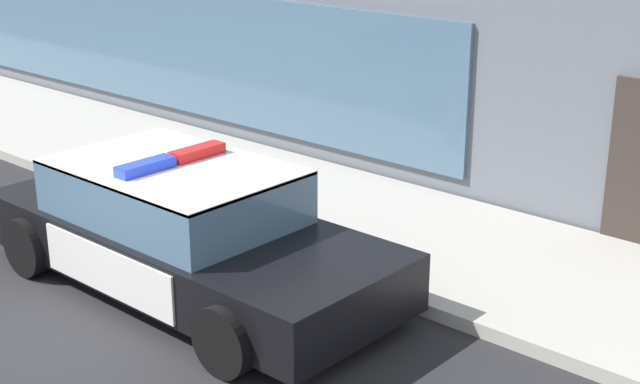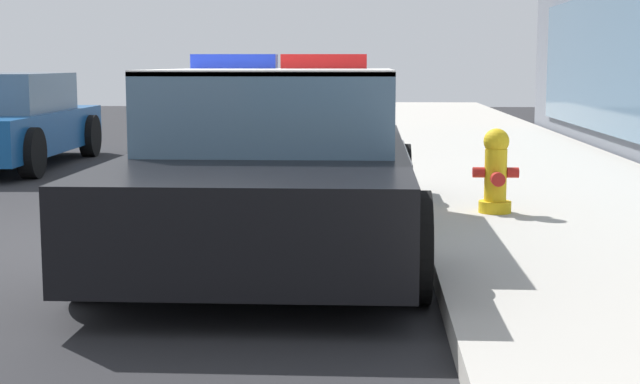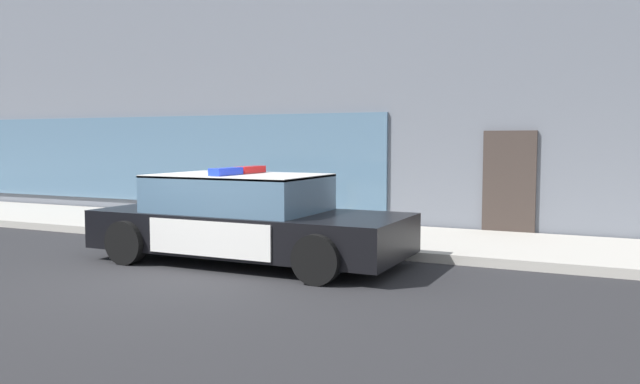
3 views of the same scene
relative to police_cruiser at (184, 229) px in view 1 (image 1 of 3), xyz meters
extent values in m
plane|color=#262628|center=(-0.16, -1.37, -0.68)|extent=(48.00, 48.00, 0.00)
cube|color=#B2ADA3|center=(-0.16, 2.64, -0.61)|extent=(48.00, 3.02, 0.15)
cube|color=slate|center=(-5.34, 4.17, 0.77)|extent=(12.42, 0.08, 2.10)
cube|color=black|center=(0.06, 0.00, -0.18)|extent=(4.95, 1.96, 0.60)
cube|color=silver|center=(1.64, 0.00, -0.02)|extent=(1.69, 1.91, 0.05)
cube|color=silver|center=(-1.67, 0.00, -0.02)|extent=(1.39, 1.91, 0.05)
cube|color=silver|center=(-0.04, 0.98, -0.18)|extent=(2.08, 0.03, 0.51)
cube|color=silver|center=(-0.04, -0.98, -0.18)|extent=(2.08, 0.03, 0.51)
cube|color=yellow|center=(-0.04, 1.00, -0.18)|extent=(0.22, 0.01, 0.26)
cube|color=slate|center=(-0.14, 0.00, 0.39)|extent=(2.58, 1.76, 0.60)
cube|color=silver|center=(-0.14, 0.00, 0.68)|extent=(2.58, 1.76, 0.04)
cube|color=red|center=(-0.14, 0.35, 0.76)|extent=(0.20, 0.66, 0.11)
cube|color=blue|center=(-0.14, -0.35, 0.76)|extent=(0.20, 0.66, 0.11)
cylinder|color=black|center=(1.69, 0.97, -0.34)|extent=(0.68, 0.22, 0.68)
cylinder|color=black|center=(1.69, -0.98, -0.34)|extent=(0.68, 0.22, 0.68)
cylinder|color=black|center=(-1.57, 0.98, -0.34)|extent=(0.68, 0.22, 0.68)
cylinder|color=black|center=(-1.58, -0.97, -0.34)|extent=(0.68, 0.22, 0.68)
cylinder|color=gold|center=(-0.86, 1.79, -0.48)|extent=(0.28, 0.28, 0.10)
cylinder|color=gold|center=(-0.86, 1.79, -0.21)|extent=(0.19, 0.19, 0.45)
sphere|color=gold|center=(-0.86, 1.79, 0.09)|extent=(0.22, 0.22, 0.22)
cylinder|color=#B21E19|center=(-0.86, 1.79, 0.16)|extent=(0.06, 0.06, 0.05)
cylinder|color=#B21E19|center=(-0.86, 1.64, -0.18)|extent=(0.09, 0.10, 0.09)
cylinder|color=#B21E19|center=(-0.86, 1.93, -0.18)|extent=(0.09, 0.10, 0.09)
cylinder|color=#B21E19|center=(-0.71, 1.79, -0.22)|extent=(0.10, 0.12, 0.12)
camera|label=1|loc=(7.08, -5.76, 3.56)|focal=50.56mm
camera|label=2|loc=(7.19, 0.73, 0.74)|focal=52.70mm
camera|label=3|loc=(5.26, -8.47, 1.23)|focal=35.69mm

